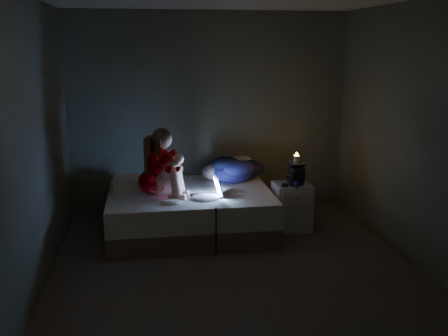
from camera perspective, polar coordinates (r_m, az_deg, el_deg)
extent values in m
cube|color=#4F4B4A|center=(5.06, 1.20, -11.70)|extent=(3.60, 3.80, 0.02)
cube|color=#45493E|center=(6.51, -1.67, 6.17)|extent=(3.60, 0.02, 2.60)
cube|color=#45493E|center=(2.84, 8.06, -4.23)|extent=(3.60, 0.02, 2.60)
cube|color=#45493E|center=(4.68, -21.09, 2.18)|extent=(0.02, 3.80, 2.60)
cube|color=#45493E|center=(5.27, 21.09, 3.40)|extent=(0.02, 3.80, 2.60)
cube|color=silver|center=(5.97, -10.19, -1.75)|extent=(0.49, 0.35, 0.14)
cube|color=silver|center=(6.06, 7.76, -4.40)|extent=(0.43, 0.38, 0.57)
cylinder|color=beige|center=(5.93, 8.30, 1.02)|extent=(0.07, 0.07, 0.08)
cube|color=black|center=(5.89, 6.98, -1.99)|extent=(0.12, 0.16, 0.01)
sphere|color=navy|center=(5.82, 8.26, -1.88)|extent=(0.08, 0.08, 0.08)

